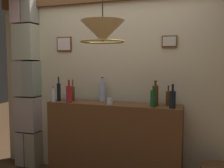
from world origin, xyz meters
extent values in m
cube|color=beige|center=(0.00, 1.10, 1.35)|extent=(3.66, 0.08, 2.69)
cube|color=brown|center=(-0.81, 1.05, 1.82)|extent=(0.23, 0.03, 0.20)
cube|color=beige|center=(-0.81, 1.03, 1.82)|extent=(0.20, 0.01, 0.17)
cube|color=brown|center=(0.66, 1.05, 1.82)|extent=(0.19, 0.03, 0.14)
cube|color=#BEB69D|center=(0.66, 1.03, 1.82)|extent=(0.16, 0.01, 0.11)
cube|color=#A69F8E|center=(-1.48, 0.98, 0.26)|extent=(0.16, 0.28, 0.51)
cube|color=gray|center=(-1.29, 0.98, 0.26)|extent=(0.17, 0.28, 0.51)
cube|color=#A79996|center=(-1.39, 0.98, 0.79)|extent=(0.35, 0.28, 0.51)
cube|color=#9E9689|center=(-1.48, 0.98, 1.32)|extent=(0.18, 0.28, 0.51)
cube|color=gray|center=(-1.29, 0.98, 1.32)|extent=(0.18, 0.28, 0.51)
cube|color=#AAB094|center=(-1.39, 0.98, 1.85)|extent=(0.33, 0.28, 0.51)
cube|color=beige|center=(-1.48, 0.98, 2.38)|extent=(0.18, 0.28, 0.51)
cube|color=gray|center=(-1.29, 0.98, 2.38)|extent=(0.16, 0.28, 0.51)
cube|color=brown|center=(0.00, 0.84, 0.52)|extent=(1.71, 0.36, 1.04)
cylinder|color=brown|center=(-0.58, 0.86, 1.14)|extent=(0.05, 0.05, 0.19)
cylinder|color=brown|center=(-0.58, 0.86, 1.28)|extent=(0.02, 0.02, 0.09)
cylinder|color=#B7932D|center=(-0.58, 0.86, 1.33)|extent=(0.02, 0.02, 0.01)
cylinder|color=black|center=(-0.76, 0.80, 1.16)|extent=(0.05, 0.05, 0.24)
cylinder|color=black|center=(-0.76, 0.80, 1.32)|extent=(0.02, 0.02, 0.09)
cylinder|color=#B7932D|center=(-0.76, 0.80, 1.37)|extent=(0.02, 0.02, 0.01)
cylinder|color=silver|center=(-0.78, 0.70, 1.11)|extent=(0.06, 0.06, 0.15)
cylinder|color=silver|center=(-0.78, 0.70, 1.21)|extent=(0.02, 0.02, 0.05)
cylinder|color=maroon|center=(-0.78, 0.70, 1.24)|extent=(0.03, 0.03, 0.01)
cylinder|color=#5E3614|center=(0.53, 0.84, 1.16)|extent=(0.07, 0.07, 0.24)
cylinder|color=#5E3614|center=(0.53, 0.84, 1.31)|extent=(0.03, 0.03, 0.05)
cylinder|color=black|center=(0.53, 0.84, 1.34)|extent=(0.03, 0.03, 0.01)
cylinder|color=#AAB8E1|center=(-0.20, 0.98, 1.17)|extent=(0.08, 0.08, 0.25)
cylinder|color=#AAB8E1|center=(-0.20, 0.98, 1.32)|extent=(0.03, 0.03, 0.06)
cylinder|color=black|center=(-0.20, 0.98, 1.35)|extent=(0.03, 0.03, 0.01)
cylinder|color=#5A3515|center=(0.67, 0.90, 1.13)|extent=(0.06, 0.06, 0.17)
cylinder|color=#5A3515|center=(0.67, 0.90, 1.24)|extent=(0.02, 0.02, 0.06)
cylinder|color=black|center=(0.67, 0.90, 1.27)|extent=(0.02, 0.02, 0.01)
cylinder|color=black|center=(0.74, 0.75, 1.14)|extent=(0.07, 0.07, 0.19)
cylinder|color=black|center=(0.74, 0.75, 1.27)|extent=(0.03, 0.03, 0.07)
cylinder|color=black|center=(0.74, 0.75, 1.31)|extent=(0.03, 0.03, 0.01)
cylinder|color=#174C26|center=(0.52, 0.75, 1.14)|extent=(0.07, 0.07, 0.20)
cylinder|color=#174C26|center=(0.52, 0.75, 1.26)|extent=(0.02, 0.02, 0.05)
cylinder|color=#B7932D|center=(0.52, 0.75, 1.29)|extent=(0.03, 0.03, 0.01)
cylinder|color=#A31E26|center=(-0.56, 0.71, 1.15)|extent=(0.07, 0.07, 0.21)
cylinder|color=#A31E26|center=(-0.56, 0.71, 1.30)|extent=(0.03, 0.03, 0.08)
cylinder|color=#B7932D|center=(-0.56, 0.71, 1.34)|extent=(0.03, 0.03, 0.01)
cylinder|color=silver|center=(-0.02, 0.74, 1.08)|extent=(0.07, 0.07, 0.08)
cylinder|color=silver|center=(-0.75, 0.97, 1.08)|extent=(0.08, 0.08, 0.08)
cone|color=beige|center=(0.13, 0.14, 1.86)|extent=(0.42, 0.42, 0.21)
torus|color=#AD8433|center=(0.13, 0.14, 1.76)|extent=(0.43, 0.43, 0.02)
camera|label=1|loc=(1.01, -2.16, 1.57)|focal=40.61mm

